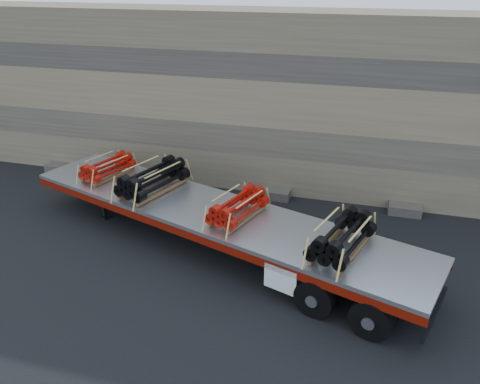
{
  "coord_description": "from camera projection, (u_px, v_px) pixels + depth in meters",
  "views": [
    {
      "loc": [
        5.26,
        -12.04,
        8.36
      ],
      "look_at": [
        1.47,
        1.37,
        1.71
      ],
      "focal_mm": 35.0,
      "sensor_mm": 36.0,
      "label": 1
    }
  ],
  "objects": [
    {
      "name": "ground",
      "position": [
        186.0,
        251.0,
        15.35
      ],
      "size": [
        120.0,
        120.0,
        0.0
      ],
      "primitive_type": "plane",
      "color": "black",
      "rests_on": "ground"
    },
    {
      "name": "rock_wall",
      "position": [
        239.0,
        98.0,
        19.48
      ],
      "size": [
        44.0,
        3.0,
        7.0
      ],
      "primitive_type": "cube",
      "color": "#7A6B54",
      "rests_on": "ground"
    },
    {
      "name": "trailer",
      "position": [
        213.0,
        229.0,
        15.27
      ],
      "size": [
        14.28,
        6.93,
        1.41
      ],
      "primitive_type": null,
      "rotation": [
        0.0,
        0.0,
        -0.31
      ],
      "color": "#B7B9BF",
      "rests_on": "ground"
    },
    {
      "name": "bundle_rear",
      "position": [
        342.0,
        238.0,
        12.6
      ],
      "size": [
        1.81,
        2.55,
        0.82
      ],
      "primitive_type": null,
      "rotation": [
        0.0,
        0.0,
        -0.31
      ],
      "color": "black",
      "rests_on": "trailer"
    },
    {
      "name": "bundle_midfront",
      "position": [
        153.0,
        179.0,
        16.03
      ],
      "size": [
        1.94,
        2.74,
        0.88
      ],
      "primitive_type": null,
      "rotation": [
        0.0,
        0.0,
        -0.31
      ],
      "color": "black",
      "rests_on": "trailer"
    },
    {
      "name": "bundle_front",
      "position": [
        108.0,
        168.0,
        17.21
      ],
      "size": [
        1.51,
        2.14,
        0.69
      ],
      "primitive_type": null,
      "rotation": [
        0.0,
        0.0,
        -0.31
      ],
      "color": "#AE1309",
      "rests_on": "trailer"
    },
    {
      "name": "bundle_midrear",
      "position": [
        238.0,
        207.0,
        14.31
      ],
      "size": [
        1.62,
        2.28,
        0.73
      ],
      "primitive_type": null,
      "rotation": [
        0.0,
        0.0,
        -0.31
      ],
      "color": "#AE1309",
      "rests_on": "trailer"
    }
  ]
}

